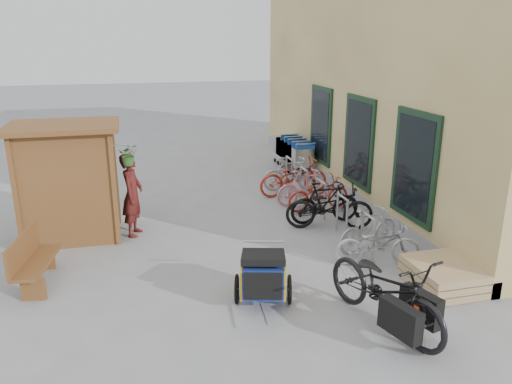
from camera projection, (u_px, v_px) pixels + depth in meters
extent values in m
plane|color=#969698|center=(250.00, 271.00, 9.01)|extent=(80.00, 80.00, 0.00)
cube|color=#DEC67F|center=(440.00, 58.00, 13.68)|extent=(6.00, 13.00, 7.00)
cube|color=#969698|center=(336.00, 182.00, 13.98)|extent=(0.18, 13.00, 0.30)
cube|color=black|center=(414.00, 166.00, 9.83)|extent=(0.06, 1.50, 2.20)
cube|color=black|center=(413.00, 167.00, 9.82)|extent=(0.02, 1.25, 1.95)
cube|color=black|center=(359.00, 142.00, 12.14)|extent=(0.06, 1.50, 2.20)
cube|color=black|center=(358.00, 142.00, 12.13)|extent=(0.02, 1.25, 1.95)
cube|color=black|center=(321.00, 125.00, 14.45)|extent=(0.06, 1.50, 2.20)
cube|color=black|center=(320.00, 125.00, 14.44)|extent=(0.02, 1.25, 1.95)
cube|color=brown|center=(16.00, 197.00, 9.41)|extent=(0.09, 0.09, 2.30)
cube|color=brown|center=(114.00, 190.00, 9.84)|extent=(0.09, 0.09, 2.30)
cube|color=brown|center=(28.00, 179.00, 10.61)|extent=(0.09, 0.09, 2.30)
cube|color=brown|center=(115.00, 173.00, 11.04)|extent=(0.09, 0.09, 2.30)
cube|color=brown|center=(24.00, 187.00, 10.02)|extent=(0.05, 1.30, 2.30)
cube|color=brown|center=(66.00, 193.00, 9.65)|extent=(1.80, 0.05, 2.30)
cube|color=brown|center=(72.00, 177.00, 10.80)|extent=(1.80, 0.05, 2.30)
cube|color=brown|center=(63.00, 126.00, 9.87)|extent=(2.15, 1.65, 0.10)
cube|color=brown|center=(60.00, 197.00, 10.25)|extent=(1.30, 1.15, 0.04)
cube|color=brown|center=(57.00, 168.00, 10.07)|extent=(1.30, 1.15, 0.04)
cylinder|color=#A5A8AD|center=(120.00, 145.00, 9.61)|extent=(0.36, 0.02, 0.02)
imported|color=#275B20|center=(129.00, 155.00, 9.71)|extent=(0.38, 0.33, 0.42)
cylinder|color=#A5A8AD|center=(374.00, 242.00, 9.20)|extent=(0.05, 0.05, 0.84)
cylinder|color=#A5A8AD|center=(362.00, 232.00, 9.67)|extent=(0.05, 0.05, 0.84)
cylinder|color=#A5A8AD|center=(369.00, 216.00, 9.31)|extent=(0.05, 0.50, 0.05)
cylinder|color=#A5A8AD|center=(347.00, 220.00, 10.31)|extent=(0.05, 0.05, 0.84)
cylinder|color=#A5A8AD|center=(337.00, 212.00, 10.78)|extent=(0.05, 0.05, 0.84)
cylinder|color=#A5A8AD|center=(343.00, 197.00, 10.42)|extent=(0.05, 0.50, 0.05)
cylinder|color=#A5A8AD|center=(325.00, 202.00, 11.42)|extent=(0.05, 0.05, 0.84)
cylinder|color=#A5A8AD|center=(317.00, 196.00, 11.89)|extent=(0.05, 0.05, 0.84)
cylinder|color=#A5A8AD|center=(322.00, 182.00, 11.53)|extent=(0.05, 0.50, 0.05)
cylinder|color=#A5A8AD|center=(307.00, 188.00, 12.53)|extent=(0.05, 0.05, 0.84)
cylinder|color=#A5A8AD|center=(300.00, 182.00, 13.00)|extent=(0.05, 0.05, 0.84)
cylinder|color=#A5A8AD|center=(304.00, 169.00, 12.64)|extent=(0.05, 0.50, 0.05)
cylinder|color=#A5A8AD|center=(292.00, 175.00, 13.64)|extent=(0.05, 0.05, 0.84)
cylinder|color=#A5A8AD|center=(286.00, 171.00, 14.11)|extent=(0.05, 0.05, 0.84)
cylinder|color=#A5A8AD|center=(289.00, 158.00, 13.75)|extent=(0.05, 0.50, 0.05)
cube|color=tan|center=(442.00, 283.00, 8.41)|extent=(1.00, 1.20, 0.12)
cube|color=tan|center=(443.00, 276.00, 8.37)|extent=(1.00, 1.20, 0.12)
cube|color=tan|center=(444.00, 268.00, 8.33)|extent=(1.00, 1.20, 0.12)
cube|color=brown|center=(37.00, 262.00, 8.42)|extent=(0.66, 1.49, 0.06)
cube|color=brown|center=(23.00, 249.00, 8.30)|extent=(0.28, 1.43, 0.48)
cube|color=brown|center=(33.00, 289.00, 7.95)|extent=(0.39, 0.12, 0.38)
cube|color=brown|center=(44.00, 259.00, 9.02)|extent=(0.39, 0.12, 0.38)
cube|color=silver|center=(300.00, 155.00, 15.01)|extent=(0.58, 0.90, 0.55)
cube|color=#18479E|center=(305.00, 146.00, 14.48)|extent=(0.58, 0.04, 0.19)
cylinder|color=silver|center=(306.00, 144.00, 14.43)|extent=(0.61, 0.04, 0.04)
cylinder|color=black|center=(296.00, 177.00, 14.78)|extent=(0.04, 0.13, 0.13)
cube|color=silver|center=(296.00, 153.00, 15.35)|extent=(0.58, 0.90, 0.55)
cube|color=#18479E|center=(301.00, 144.00, 14.82)|extent=(0.58, 0.04, 0.19)
cylinder|color=silver|center=(302.00, 142.00, 14.77)|extent=(0.61, 0.04, 0.04)
cylinder|color=black|center=(292.00, 174.00, 15.13)|extent=(0.04, 0.13, 0.13)
cube|color=silver|center=(292.00, 150.00, 15.70)|extent=(0.58, 0.90, 0.55)
cube|color=#18479E|center=(297.00, 141.00, 15.17)|extent=(0.58, 0.04, 0.19)
cylinder|color=silver|center=(297.00, 139.00, 15.11)|extent=(0.61, 0.04, 0.04)
cylinder|color=black|center=(288.00, 171.00, 15.47)|extent=(0.04, 0.13, 0.13)
cube|color=silver|center=(288.00, 148.00, 16.04)|extent=(0.58, 0.90, 0.55)
cube|color=#18479E|center=(293.00, 139.00, 15.51)|extent=(0.58, 0.04, 0.19)
cylinder|color=silver|center=(294.00, 137.00, 15.46)|extent=(0.61, 0.04, 0.04)
cylinder|color=black|center=(285.00, 168.00, 15.81)|extent=(0.04, 0.13, 0.13)
cube|color=silver|center=(285.00, 145.00, 16.38)|extent=(0.58, 0.90, 0.55)
cube|color=#18479E|center=(290.00, 137.00, 15.85)|extent=(0.58, 0.04, 0.19)
cylinder|color=silver|center=(290.00, 135.00, 15.80)|extent=(0.61, 0.04, 0.04)
cylinder|color=black|center=(281.00, 165.00, 16.15)|extent=(0.04, 0.13, 0.13)
cube|color=#1B3E94|center=(263.00, 275.00, 7.82)|extent=(0.81, 0.95, 0.48)
cube|color=#C99117|center=(242.00, 275.00, 7.83)|extent=(0.25, 0.79, 0.48)
cube|color=#C99117|center=(284.00, 275.00, 7.82)|extent=(0.25, 0.79, 0.48)
cube|color=black|center=(263.00, 286.00, 7.41)|extent=(0.56, 0.18, 0.44)
cube|color=black|center=(263.00, 257.00, 7.79)|extent=(0.86, 0.93, 0.23)
torus|color=black|center=(237.00, 289.00, 7.91)|extent=(0.18, 0.47, 0.47)
torus|color=black|center=(289.00, 289.00, 7.89)|extent=(0.18, 0.47, 0.47)
cylinder|color=#B7B7BC|center=(263.00, 312.00, 7.23)|extent=(0.21, 0.68, 0.03)
cylinder|color=#B7B7BC|center=(263.00, 242.00, 8.14)|extent=(0.64, 0.20, 0.03)
imported|color=black|center=(385.00, 288.00, 7.15)|extent=(1.38, 2.38, 1.18)
cube|color=black|center=(400.00, 320.00, 6.62)|extent=(0.35, 0.67, 0.45)
cube|color=black|center=(421.00, 307.00, 6.94)|extent=(0.35, 0.67, 0.45)
cube|color=#E64315|center=(411.00, 310.00, 6.77)|extent=(0.17, 0.21, 0.12)
imported|color=maroon|center=(132.00, 195.00, 10.42)|extent=(0.59, 0.74, 1.77)
imported|color=#A8A9AD|center=(378.00, 244.00, 9.15)|extent=(1.65, 0.86, 0.82)
imported|color=#A8A9AD|center=(369.00, 229.00, 9.76)|extent=(1.52, 0.81, 0.88)
imported|color=black|center=(329.00, 207.00, 10.87)|extent=(2.01, 1.16, 1.00)
imported|color=black|center=(325.00, 202.00, 11.21)|extent=(1.62, 0.48, 0.97)
imported|color=#9D2D1C|center=(318.00, 193.00, 12.07)|extent=(1.66, 0.74, 0.85)
imported|color=pink|center=(304.00, 187.00, 12.45)|extent=(1.56, 0.64, 0.91)
imported|color=#9D2D1C|center=(294.00, 177.00, 13.17)|extent=(1.94, 0.79, 1.00)
imported|color=#A8A9AD|center=(290.00, 173.00, 13.65)|extent=(1.56, 0.44, 0.94)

